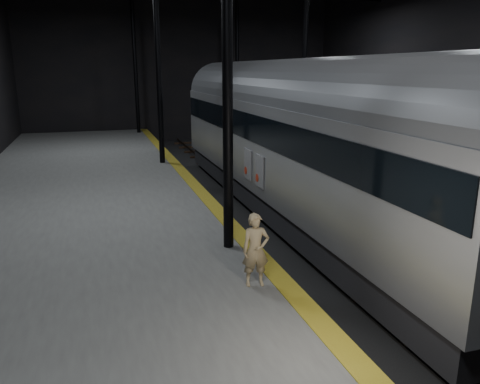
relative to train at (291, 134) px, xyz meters
name	(u,v)px	position (x,y,z in m)	size (l,w,h in m)	color
ground	(297,223)	(0.00, -0.84, -3.21)	(44.00, 44.00, 0.00)	black
platform_left	(85,230)	(-7.50, -0.84, -2.71)	(9.00, 43.80, 1.00)	#4F4F4D
platform_right	(463,194)	(7.50, -0.84, -2.71)	(9.00, 43.80, 1.00)	#4F4F4D
tactile_strip	(212,204)	(-3.25, -0.84, -2.21)	(0.50, 43.80, 0.01)	olive
track	(297,221)	(0.00, -0.84, -3.14)	(2.40, 43.00, 0.24)	#3F3328
train	(291,134)	(0.00, 0.00, 0.00)	(3.22, 21.53, 5.76)	#999CA1
woman	(256,250)	(-3.87, -7.20, -1.41)	(0.59, 0.38, 1.61)	tan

